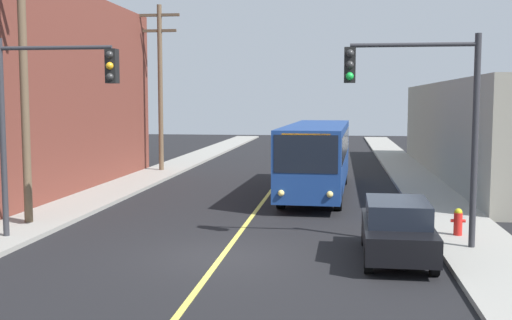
{
  "coord_description": "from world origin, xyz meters",
  "views": [
    {
      "loc": [
        3.17,
        -16.72,
        4.32
      ],
      "look_at": [
        0.0,
        7.23,
        2.0
      ],
      "focal_mm": 44.09,
      "sensor_mm": 36.0,
      "label": 1
    }
  ],
  "objects_px": {
    "traffic_signal_right_corner": "(420,100)",
    "fire_hydrant": "(458,221)",
    "utility_pole_mid": "(160,80)",
    "traffic_signal_left_corner": "(49,100)",
    "utility_pole_near": "(23,61)",
    "city_bus": "(317,155)",
    "parked_car_black": "(397,229)"
  },
  "relations": [
    {
      "from": "traffic_signal_right_corner",
      "to": "fire_hydrant",
      "type": "xyz_separation_m",
      "value": [
        1.44,
        1.57,
        -3.72
      ]
    },
    {
      "from": "utility_pole_mid",
      "to": "traffic_signal_left_corner",
      "type": "xyz_separation_m",
      "value": [
        1.91,
        -18.39,
        -1.19
      ]
    },
    {
      "from": "utility_pole_near",
      "to": "traffic_signal_right_corner",
      "type": "height_order",
      "value": "utility_pole_near"
    },
    {
      "from": "utility_pole_near",
      "to": "utility_pole_mid",
      "type": "xyz_separation_m",
      "value": [
        0.0,
        16.23,
        -0.13
      ]
    },
    {
      "from": "city_bus",
      "to": "fire_hydrant",
      "type": "bearing_deg",
      "value": -62.67
    },
    {
      "from": "fire_hydrant",
      "to": "city_bus",
      "type": "bearing_deg",
      "value": 117.33
    },
    {
      "from": "city_bus",
      "to": "utility_pole_near",
      "type": "distance_m",
      "value": 13.49
    },
    {
      "from": "utility_pole_near",
      "to": "fire_hydrant",
      "type": "bearing_deg",
      "value": -0.96
    },
    {
      "from": "traffic_signal_right_corner",
      "to": "city_bus",
      "type": "bearing_deg",
      "value": 106.9
    },
    {
      "from": "utility_pole_mid",
      "to": "traffic_signal_left_corner",
      "type": "distance_m",
      "value": 18.53
    },
    {
      "from": "parked_car_black",
      "to": "utility_pole_mid",
      "type": "bearing_deg",
      "value": 122.28
    },
    {
      "from": "city_bus",
      "to": "parked_car_black",
      "type": "distance_m",
      "value": 11.97
    },
    {
      "from": "city_bus",
      "to": "traffic_signal_left_corner",
      "type": "distance_m",
      "value": 13.54
    },
    {
      "from": "traffic_signal_right_corner",
      "to": "utility_pole_near",
      "type": "bearing_deg",
      "value": 171.91
    },
    {
      "from": "traffic_signal_right_corner",
      "to": "fire_hydrant",
      "type": "distance_m",
      "value": 4.29
    },
    {
      "from": "parked_car_black",
      "to": "utility_pole_near",
      "type": "bearing_deg",
      "value": 166.52
    },
    {
      "from": "fire_hydrant",
      "to": "traffic_signal_left_corner",
      "type": "bearing_deg",
      "value": -171.11
    },
    {
      "from": "utility_pole_near",
      "to": "traffic_signal_left_corner",
      "type": "distance_m",
      "value": 3.17
    },
    {
      "from": "city_bus",
      "to": "utility_pole_mid",
      "type": "xyz_separation_m",
      "value": [
        -9.52,
        7.47,
        3.68
      ]
    },
    {
      "from": "fire_hydrant",
      "to": "parked_car_black",
      "type": "bearing_deg",
      "value": -128.14
    },
    {
      "from": "parked_car_black",
      "to": "utility_pole_near",
      "type": "xyz_separation_m",
      "value": [
        -12.09,
        2.9,
        4.78
      ]
    },
    {
      "from": "parked_car_black",
      "to": "utility_pole_mid",
      "type": "height_order",
      "value": "utility_pole_mid"
    },
    {
      "from": "utility_pole_mid",
      "to": "traffic_signal_right_corner",
      "type": "relative_size",
      "value": 1.62
    },
    {
      "from": "utility_pole_near",
      "to": "traffic_signal_right_corner",
      "type": "bearing_deg",
      "value": -8.09
    },
    {
      "from": "parked_car_black",
      "to": "fire_hydrant",
      "type": "height_order",
      "value": "parked_car_black"
    },
    {
      "from": "utility_pole_near",
      "to": "traffic_signal_left_corner",
      "type": "bearing_deg",
      "value": -48.37
    },
    {
      "from": "fire_hydrant",
      "to": "utility_pole_near",
      "type": "bearing_deg",
      "value": 179.04
    },
    {
      "from": "utility_pole_mid",
      "to": "fire_hydrant",
      "type": "xyz_separation_m",
      "value": [
        14.17,
        -16.47,
        -4.91
      ]
    },
    {
      "from": "utility_pole_near",
      "to": "utility_pole_mid",
      "type": "relative_size",
      "value": 1.03
    },
    {
      "from": "parked_car_black",
      "to": "traffic_signal_right_corner",
      "type": "height_order",
      "value": "traffic_signal_right_corner"
    },
    {
      "from": "parked_car_black",
      "to": "traffic_signal_left_corner",
      "type": "bearing_deg",
      "value": 175.83
    },
    {
      "from": "parked_car_black",
      "to": "fire_hydrant",
      "type": "distance_m",
      "value": 3.39
    }
  ]
}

